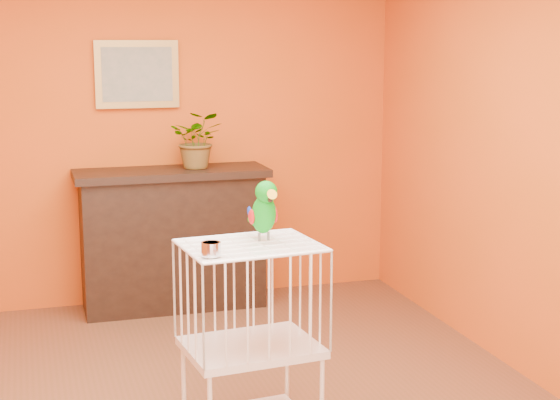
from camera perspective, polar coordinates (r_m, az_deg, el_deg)
name	(u,v)px	position (r m, az deg, el deg)	size (l,w,h in m)	color
room_shell	(196,125)	(4.34, -5.62, 4.99)	(4.50, 4.50, 4.50)	#D74F14
console_cabinet	(173,239)	(6.49, -7.16, -2.58)	(1.43, 0.51, 1.06)	black
potted_plant	(198,146)	(6.42, -5.50, 3.60)	(0.38, 0.43, 0.33)	#26722D
framed_picture	(137,74)	(6.51, -9.49, 8.25)	(0.62, 0.04, 0.50)	olive
birdcage	(251,338)	(4.39, -1.94, -9.14)	(0.70, 0.56, 1.01)	white
feed_cup	(211,249)	(4.01, -4.61, -3.27)	(0.09, 0.09, 0.07)	silver
parrot	(264,210)	(4.28, -1.08, -0.66)	(0.16, 0.28, 0.31)	#59544C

